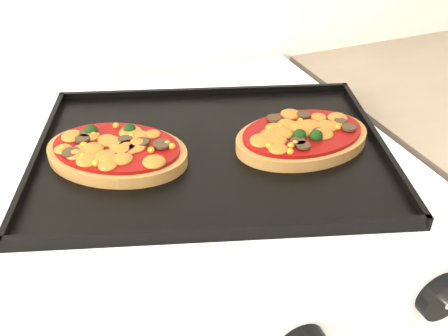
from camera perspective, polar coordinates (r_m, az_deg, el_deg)
name	(u,v)px	position (r m, az deg, el deg)	size (l,w,h in m)	color
control_panel	(295,334)	(0.59, 8.08, -18.22)	(0.60, 0.02, 0.09)	white
knob_right	(442,297)	(0.67, 23.61, -13.36)	(0.06, 0.06, 0.02)	black
baking_tray	(211,149)	(0.74, -1.45, 2.17)	(0.51, 0.38, 0.02)	black
pizza_left	(117,150)	(0.73, -12.16, 2.00)	(0.21, 0.14, 0.03)	olive
pizza_right	(302,136)	(0.75, 8.91, 3.67)	(0.21, 0.14, 0.03)	olive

